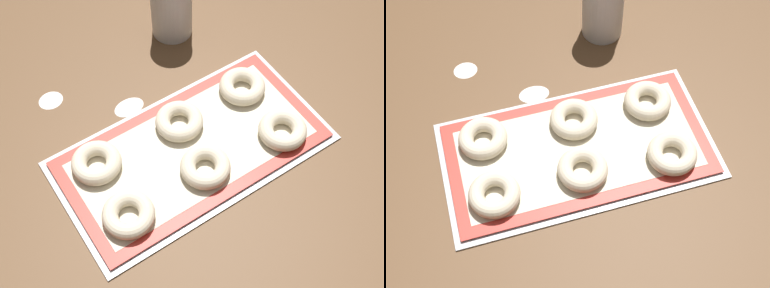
% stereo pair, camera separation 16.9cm
% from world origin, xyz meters
% --- Properties ---
extents(ground_plane, '(2.80, 2.80, 0.00)m').
position_xyz_m(ground_plane, '(0.00, 0.00, 0.00)').
color(ground_plane, brown).
extents(baking_tray, '(0.53, 0.28, 0.01)m').
position_xyz_m(baking_tray, '(0.01, 0.02, 0.00)').
color(baking_tray, silver).
rests_on(baking_tray, ground_plane).
extents(baking_mat, '(0.51, 0.26, 0.00)m').
position_xyz_m(baking_mat, '(0.01, 0.02, 0.01)').
color(baking_mat, red).
rests_on(baking_mat, baking_tray).
extents(bagel_front_left, '(0.10, 0.10, 0.03)m').
position_xyz_m(bagel_front_left, '(-0.17, -0.05, 0.03)').
color(bagel_front_left, beige).
rests_on(bagel_front_left, baking_mat).
extents(bagel_front_center, '(0.10, 0.10, 0.03)m').
position_xyz_m(bagel_front_center, '(0.00, -0.04, 0.03)').
color(bagel_front_center, beige).
rests_on(bagel_front_center, baking_mat).
extents(bagel_front_right, '(0.10, 0.10, 0.03)m').
position_xyz_m(bagel_front_right, '(0.17, -0.06, 0.03)').
color(bagel_front_right, beige).
rests_on(bagel_front_right, baking_mat).
extents(bagel_back_left, '(0.10, 0.10, 0.03)m').
position_xyz_m(bagel_back_left, '(-0.17, 0.08, 0.03)').
color(bagel_back_left, beige).
rests_on(bagel_back_left, baking_mat).
extents(bagel_back_center, '(0.10, 0.10, 0.03)m').
position_xyz_m(bagel_back_center, '(0.02, 0.07, 0.03)').
color(bagel_back_center, beige).
rests_on(bagel_back_center, baking_mat).
extents(bagel_back_right, '(0.10, 0.10, 0.03)m').
position_xyz_m(bagel_back_right, '(0.17, 0.08, 0.03)').
color(bagel_back_right, beige).
rests_on(bagel_back_right, baking_mat).
extents(flour_canister, '(0.10, 0.10, 0.16)m').
position_xyz_m(flour_canister, '(0.15, 0.32, 0.08)').
color(flour_canister, silver).
rests_on(flour_canister, ground_plane).
extents(flour_patch_near, '(0.06, 0.04, 0.00)m').
position_xyz_m(flour_patch_near, '(-0.04, 0.18, 0.00)').
color(flour_patch_near, white).
rests_on(flour_patch_near, ground_plane).
extents(flour_patch_far, '(0.05, 0.05, 0.00)m').
position_xyz_m(flour_patch_far, '(-0.17, 0.28, 0.00)').
color(flour_patch_far, white).
rests_on(flour_patch_far, ground_plane).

